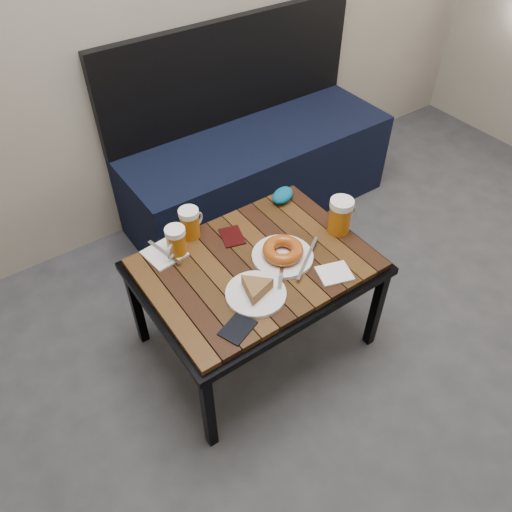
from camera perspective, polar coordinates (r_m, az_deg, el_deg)
ground at (r=2.01m, az=25.24°, el=-24.63°), size 4.00×4.00×0.00m
bench at (r=2.65m, az=-0.08°, el=10.39°), size 1.40×0.50×0.95m
cafe_table at (r=1.84m, az=0.00°, el=-1.61°), size 0.84×0.62×0.47m
beer_mug_left at (r=1.82m, az=-9.13°, el=1.62°), size 0.11×0.10×0.12m
beer_mug_centre at (r=1.89m, az=-7.54°, el=3.80°), size 0.12×0.09×0.12m
beer_mug_right at (r=1.92m, az=9.65°, el=4.59°), size 0.13×0.09×0.14m
plate_pie at (r=1.68m, az=-0.02°, el=-3.97°), size 0.21×0.21×0.06m
plate_bagel at (r=1.81m, az=3.09°, el=0.36°), size 0.28×0.25×0.06m
napkin_left at (r=1.87m, az=-10.43°, el=0.30°), size 0.15×0.17×0.01m
napkin_right at (r=1.79m, az=8.95°, el=-1.98°), size 0.14×0.13×0.01m
passport_navy at (r=1.61m, az=-2.10°, el=-8.25°), size 0.14×0.12×0.01m
passport_burgundy at (r=1.91m, az=-2.75°, el=2.26°), size 0.11×0.13×0.01m
knit_pouch at (r=2.07m, az=3.06°, el=6.94°), size 0.13×0.11×0.05m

